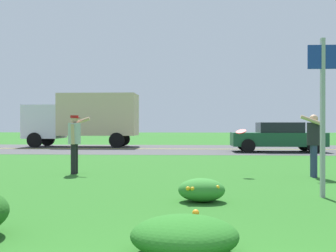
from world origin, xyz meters
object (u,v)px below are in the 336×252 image
person_thrower_red_cap_gray_shirt (75,138)px  frisbee_red (241,132)px  sign_post_near_path (323,102)px  person_catcher_dark_shirt (314,140)px  box_truck_white (84,117)px  car_dark_green_center_right (278,137)px

person_thrower_red_cap_gray_shirt → frisbee_red: (4.50, -0.13, 0.18)m
sign_post_near_path → frisbee_red: size_ratio=9.96×
person_catcher_dark_shirt → frisbee_red: (-1.80, 0.27, 0.20)m
box_truck_white → frisbee_red: bearing=-60.9°
car_dark_green_center_right → box_truck_white: bearing=158.9°
car_dark_green_center_right → sign_post_near_path: bearing=-98.0°
person_catcher_dark_shirt → frisbee_red: size_ratio=5.43×
person_thrower_red_cap_gray_shirt → frisbee_red: bearing=-1.7°
person_catcher_dark_shirt → car_dark_green_center_right: 10.22m
frisbee_red → person_catcher_dark_shirt: bearing=-8.5°
person_thrower_red_cap_gray_shirt → frisbee_red: 4.50m
person_thrower_red_cap_gray_shirt → box_truck_white: bearing=103.4°
person_thrower_red_cap_gray_shirt → person_catcher_dark_shirt: (6.30, -0.40, -0.02)m
sign_post_near_path → box_truck_white: 19.49m
person_thrower_red_cap_gray_shirt → box_truck_white: size_ratio=0.24×
person_thrower_red_cap_gray_shirt → car_dark_green_center_right: 12.28m
sign_post_near_path → frisbee_red: (-1.10, 3.30, -0.61)m
person_catcher_dark_shirt → car_dark_green_center_right: person_catcher_dark_shirt is taller
person_thrower_red_cap_gray_shirt → box_truck_white: box_truck_white is taller
sign_post_near_path → person_thrower_red_cap_gray_shirt: 6.62m
frisbee_red → car_dark_green_center_right: 10.32m
sign_post_near_path → car_dark_green_center_right: 13.35m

